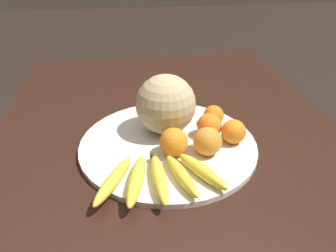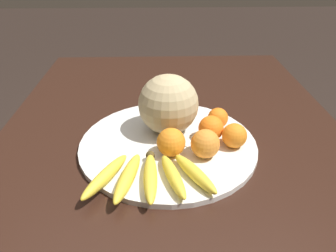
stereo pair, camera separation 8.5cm
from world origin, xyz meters
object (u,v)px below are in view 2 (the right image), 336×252
banana_bunch (149,176)px  orange_back_right (205,144)px  orange_front_right (211,128)px  produce_tag (195,148)px  kitchen_table (174,167)px  melon (168,104)px  fruit_bowl (168,144)px  orange_mid_center (218,118)px  orange_back_left (234,136)px  orange_front_left (171,142)px

banana_bunch → orange_back_right: size_ratio=4.20×
orange_back_right → orange_front_right: bearing=161.7°
orange_front_right → produce_tag: bearing=-46.4°
kitchen_table → orange_back_right: bearing=37.1°
melon → orange_front_right: (0.05, 0.11, -0.05)m
produce_tag → orange_front_right: bearing=97.3°
fruit_bowl → orange_mid_center: (-0.08, 0.14, 0.04)m
orange_front_right → orange_back_left: (0.04, 0.06, -0.00)m
melon → banana_bunch: melon is taller
orange_front_left → orange_front_right: size_ratio=1.06×
orange_front_right → orange_mid_center: orange_front_right is taller
kitchen_table → orange_front_left: (0.09, -0.01, 0.14)m
fruit_bowl → orange_front_right: 0.12m
melon → orange_mid_center: (-0.01, 0.14, -0.05)m
produce_tag → orange_back_right: bearing=-5.6°
orange_mid_center → orange_front_right: bearing=-24.7°
orange_back_right → produce_tag: 0.05m
kitchen_table → orange_mid_center: orange_mid_center is taller
kitchen_table → fruit_bowl: fruit_bowl is taller
banana_bunch → orange_back_left: bearing=120.8°
kitchen_table → orange_back_right: orange_back_right is taller
melon → orange_front_right: size_ratio=2.43×
melon → orange_back_right: 0.16m
orange_front_left → fruit_bowl: bearing=-174.1°
produce_tag → banana_bunch: bearing=-78.6°
fruit_bowl → orange_front_right: size_ratio=6.95×
kitchen_table → melon: (-0.03, -0.01, 0.19)m
orange_back_left → kitchen_table: bearing=-109.4°
produce_tag → kitchen_table: bearing=-176.0°
orange_mid_center → orange_back_left: 0.10m
fruit_bowl → orange_back_right: size_ratio=6.51×
orange_front_right → orange_front_left: bearing=-58.0°
kitchen_table → orange_front_left: bearing=-7.9°
melon → orange_back_right: melon is taller
orange_front_right → orange_mid_center: (-0.06, 0.03, -0.00)m
orange_mid_center → orange_back_right: bearing=-21.2°
fruit_bowl → produce_tag: produce_tag is taller
orange_mid_center → produce_tag: 0.13m
produce_tag → fruit_bowl: bearing=-150.8°
banana_bunch → orange_front_left: 0.12m
fruit_bowl → produce_tag: (0.03, 0.07, 0.01)m
fruit_bowl → melon: size_ratio=2.86×
banana_bunch → produce_tag: 0.17m
kitchen_table → orange_back_left: 0.21m
orange_back_right → produce_tag: size_ratio=0.76×
banana_bunch → orange_front_right: 0.24m
fruit_bowl → banana_bunch: banana_bunch is taller
banana_bunch → orange_front_left: bearing=151.9°
fruit_bowl → orange_front_right: bearing=96.1°
orange_front_right → kitchen_table: bearing=-99.8°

